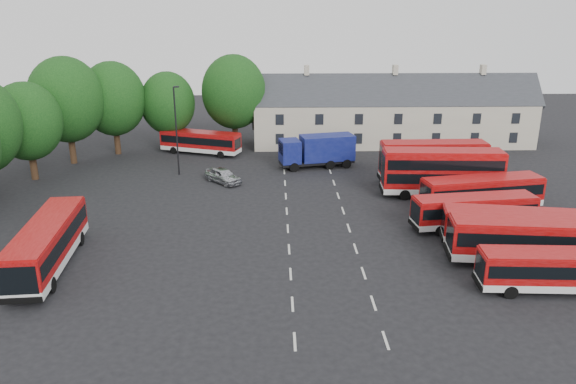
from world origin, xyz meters
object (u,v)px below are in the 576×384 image
bus_west (47,242)px  lamppost (176,128)px  bus_row_a (558,268)px  bus_dd_south (442,170)px  silver_car (223,175)px  box_truck (318,150)px

bus_west → lamppost: lamppost is taller
bus_row_a → bus_dd_south: (-2.16, 18.45, 0.93)m
bus_row_a → lamppost: size_ratio=1.05×
bus_dd_south → silver_car: size_ratio=2.52×
bus_row_a → bus_dd_south: size_ratio=0.88×
bus_row_a → bus_dd_south: 18.60m
bus_row_a → bus_dd_south: bus_dd_south is taller
bus_row_a → bus_west: (-33.56, 4.24, 0.30)m
silver_car → bus_dd_south: bearing=-56.0°
bus_dd_south → lamppost: 27.10m
bus_dd_south → box_truck: 14.85m
box_truck → lamppost: lamppost is taller
silver_car → bus_row_a: bearing=-88.4°
lamppost → bus_dd_south: bearing=-16.3°
box_truck → silver_car: size_ratio=1.92×
bus_row_a → silver_car: bus_row_a is taller
box_truck → silver_car: (-10.07, -5.35, -1.26)m
bus_row_a → box_truck: bearing=118.0°
bus_west → bus_dd_south: bearing=-70.0°
box_truck → silver_car: 11.47m
silver_car → bus_west: bearing=-162.2°
bus_west → box_truck: size_ratio=1.37×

